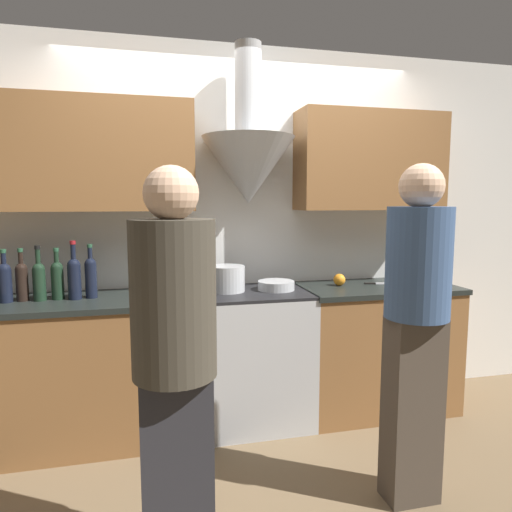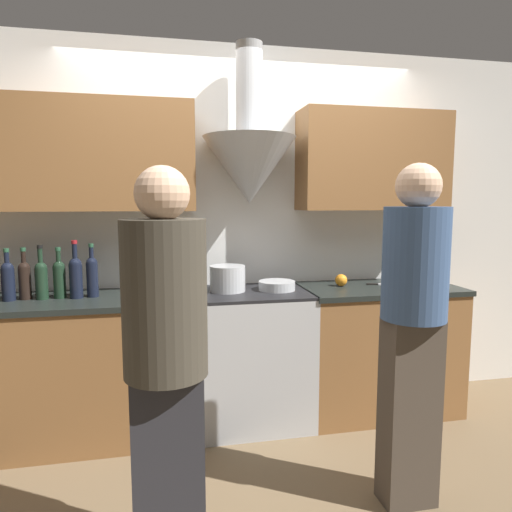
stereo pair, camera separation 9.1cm
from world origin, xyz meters
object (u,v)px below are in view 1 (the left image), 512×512
(wine_bottle_7, at_px, (91,275))
(person_foreground_right, at_px, (416,318))
(wine_bottle_4, at_px, (39,279))
(stock_pot, at_px, (227,279))
(mixing_bowl, at_px, (276,285))
(wine_bottle_6, at_px, (74,276))
(wine_bottle_3, at_px, (22,279))
(wine_bottle_5, at_px, (57,278))
(orange_fruit, at_px, (339,280))
(person_foreground_left, at_px, (175,354))
(wine_bottle_2, at_px, (5,280))
(stove_range, at_px, (253,356))

(wine_bottle_7, distance_m, person_foreground_right, 1.92)
(wine_bottle_4, bearing_deg, stock_pot, 1.01)
(wine_bottle_4, relative_size, mixing_bowl, 1.35)
(wine_bottle_6, relative_size, person_foreground_right, 0.21)
(wine_bottle_3, bearing_deg, wine_bottle_5, -0.48)
(wine_bottle_5, distance_m, wine_bottle_7, 0.20)
(orange_fruit, bearing_deg, wine_bottle_6, -178.49)
(wine_bottle_4, relative_size, person_foreground_left, 0.20)
(person_foreground_left, bearing_deg, wine_bottle_3, 124.81)
(wine_bottle_2, relative_size, stock_pot, 1.34)
(stock_pot, xyz_separation_m, person_foreground_right, (0.76, -1.04, -0.05))
(wine_bottle_3, bearing_deg, wine_bottle_4, -9.92)
(person_foreground_right, bearing_deg, wine_bottle_5, 150.23)
(wine_bottle_6, bearing_deg, stove_range, -0.31)
(stove_range, distance_m, person_foreground_right, 1.26)
(wine_bottle_2, relative_size, orange_fruit, 3.73)
(wine_bottle_3, distance_m, orange_fruit, 2.08)
(wine_bottle_3, distance_m, person_foreground_left, 1.47)
(wine_bottle_5, distance_m, person_foreground_right, 2.09)
(mixing_bowl, distance_m, person_foreground_left, 1.40)
(wine_bottle_2, relative_size, mixing_bowl, 1.28)
(wine_bottle_4, height_order, wine_bottle_5, wine_bottle_4)
(wine_bottle_2, bearing_deg, wine_bottle_4, 1.28)
(wine_bottle_6, relative_size, person_foreground_left, 0.22)
(stove_range, xyz_separation_m, stock_pot, (-0.17, 0.03, 0.54))
(stock_pot, bearing_deg, orange_fruit, 1.38)
(wine_bottle_4, height_order, stock_pot, wine_bottle_4)
(stove_range, height_order, wine_bottle_3, wine_bottle_3)
(wine_bottle_2, height_order, wine_bottle_4, wine_bottle_4)
(wine_bottle_4, relative_size, person_foreground_right, 0.20)
(wine_bottle_2, relative_size, wine_bottle_3, 1.00)
(wine_bottle_4, xyz_separation_m, wine_bottle_6, (0.20, -0.01, 0.01))
(wine_bottle_7, height_order, orange_fruit, wine_bottle_7)
(wine_bottle_7, bearing_deg, stove_range, -1.56)
(stove_range, xyz_separation_m, wine_bottle_7, (-1.03, 0.03, 0.59))
(wine_bottle_2, height_order, wine_bottle_6, wine_bottle_6)
(mixing_bowl, bearing_deg, stove_range, -177.87)
(wine_bottle_2, bearing_deg, person_foreground_right, -25.83)
(wine_bottle_2, xyz_separation_m, wine_bottle_3, (0.09, 0.02, -0.00))
(stove_range, distance_m, mixing_bowl, 0.51)
(mixing_bowl, relative_size, person_foreground_left, 0.15)
(wine_bottle_4, height_order, wine_bottle_6, wine_bottle_6)
(person_foreground_left, xyz_separation_m, person_foreground_right, (1.18, 0.17, 0.03))
(wine_bottle_3, height_order, wine_bottle_5, wine_bottle_3)
(wine_bottle_5, relative_size, orange_fruit, 3.72)
(wine_bottle_4, xyz_separation_m, orange_fruit, (1.98, 0.04, -0.09))
(wine_bottle_5, bearing_deg, stock_pot, 0.25)
(wine_bottle_4, relative_size, wine_bottle_7, 1.00)
(stock_pot, distance_m, orange_fruit, 0.82)
(wine_bottle_5, height_order, stock_pot, wine_bottle_5)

